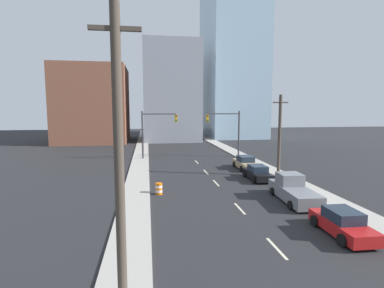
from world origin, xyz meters
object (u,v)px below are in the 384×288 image
(utility_pole_left_near, at_px, (119,165))
(sedan_black, at_px, (258,173))
(traffic_signal_right, at_px, (230,127))
(utility_pole_right_mid, at_px, (279,135))
(sedan_tan, at_px, (245,163))
(pickup_truck_gray, at_px, (293,190))
(sedan_red, at_px, (343,223))
(traffic_signal_left, at_px, (152,128))
(traffic_barrel, at_px, (159,189))

(utility_pole_left_near, distance_m, sedan_black, 22.22)
(traffic_signal_right, bearing_deg, utility_pole_right_mid, -82.05)
(sedan_tan, bearing_deg, pickup_truck_gray, -91.44)
(sedan_red, xyz_separation_m, sedan_tan, (0.63, 18.66, 0.02))
(utility_pole_left_near, height_order, sedan_red, utility_pole_left_near)
(utility_pole_left_near, xyz_separation_m, sedan_black, (11.74, 18.29, -4.60))
(traffic_signal_left, height_order, traffic_signal_right, same)
(pickup_truck_gray, bearing_deg, sedan_red, -89.26)
(utility_pole_left_near, relative_size, pickup_truck_gray, 1.74)
(traffic_signal_left, distance_m, sedan_tan, 14.14)
(utility_pole_left_near, height_order, pickup_truck_gray, utility_pole_left_near)
(sedan_black, relative_size, sedan_tan, 0.95)
(traffic_signal_left, bearing_deg, traffic_signal_right, 0.00)
(traffic_signal_right, distance_m, sedan_black, 14.40)
(traffic_signal_left, distance_m, sedan_black, 17.58)
(sedan_black, bearing_deg, traffic_signal_left, 125.83)
(sedan_tan, bearing_deg, utility_pole_right_mid, -61.56)
(sedan_black, bearing_deg, utility_pole_right_mid, 23.93)
(utility_pole_left_near, xyz_separation_m, sedan_red, (11.63, 4.96, -4.60))
(sedan_tan, bearing_deg, traffic_barrel, -139.00)
(utility_pole_right_mid, relative_size, sedan_red, 1.93)
(pickup_truck_gray, distance_m, sedan_tan, 12.31)
(sedan_black, bearing_deg, pickup_truck_gray, -88.68)
(utility_pole_left_near, bearing_deg, traffic_barrel, 83.03)
(utility_pole_right_mid, distance_m, pickup_truck_gray, 9.30)
(utility_pole_left_near, relative_size, sedan_tan, 2.23)
(traffic_signal_right, height_order, utility_pole_left_near, utility_pole_left_near)
(utility_pole_left_near, height_order, utility_pole_right_mid, utility_pole_left_near)
(traffic_signal_right, relative_size, sedan_black, 1.54)
(traffic_signal_left, relative_size, utility_pole_right_mid, 0.79)
(traffic_barrel, bearing_deg, utility_pole_right_mid, 21.42)
(traffic_barrel, distance_m, sedan_red, 13.74)
(sedan_red, bearing_deg, traffic_signal_right, 89.31)
(sedan_red, bearing_deg, pickup_truck_gray, 88.89)
(sedan_red, bearing_deg, sedan_black, 91.11)
(traffic_barrel, bearing_deg, pickup_truck_gray, -17.62)
(sedan_red, bearing_deg, traffic_signal_left, 111.77)
(sedan_red, height_order, sedan_black, sedan_red)
(traffic_signal_right, xyz_separation_m, pickup_truck_gray, (-0.78, -20.86, -3.58))
(traffic_signal_right, xyz_separation_m, sedan_red, (-1.07, -27.21, -3.71))
(traffic_barrel, xyz_separation_m, pickup_truck_gray, (10.15, -3.22, 0.33))
(traffic_barrel, xyz_separation_m, sedan_black, (9.96, 3.75, 0.19))
(traffic_barrel, distance_m, pickup_truck_gray, 10.66)
(traffic_barrel, height_order, sedan_red, sedan_red)
(traffic_signal_left, distance_m, sedan_red, 29.23)
(traffic_signal_left, bearing_deg, sedan_red, -69.80)
(traffic_signal_left, distance_m, utility_pole_left_near, 32.23)
(traffic_barrel, relative_size, pickup_truck_gray, 0.16)
(sedan_black, distance_m, sedan_tan, 5.36)
(traffic_signal_right, height_order, sedan_red, traffic_signal_right)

